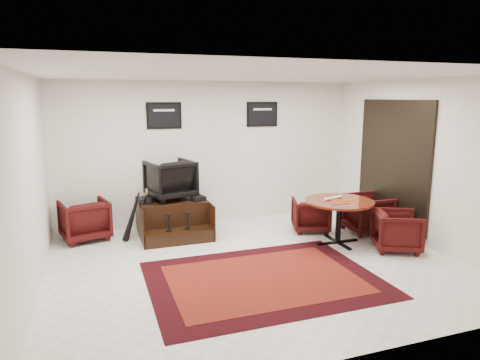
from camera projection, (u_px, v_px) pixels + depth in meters
name	position (u px, v px, depth m)	size (l,w,h in m)	color
ground	(255.00, 265.00, 6.47)	(6.00, 6.00, 0.00)	silver
room_shell	(278.00, 145.00, 6.37)	(6.02, 5.02, 2.81)	silver
area_rug	(263.00, 279.00, 5.94)	(3.13, 2.35, 0.01)	black
shine_podium	(173.00, 218.00, 7.90)	(1.23, 1.27, 0.63)	black
shine_chair	(170.00, 177.00, 7.88)	(0.78, 0.73, 0.80)	black
shoes_pair	(146.00, 201.00, 7.62)	(0.28, 0.30, 0.09)	black
polish_kit	(198.00, 199.00, 7.78)	(0.24, 0.17, 0.08)	black
umbrella_black	(132.00, 218.00, 7.48)	(0.31, 0.12, 0.83)	black
umbrella_hooked	(132.00, 215.00, 7.57)	(0.33, 0.12, 0.87)	black
armchair_side	(84.00, 218.00, 7.56)	(0.77, 0.72, 0.79)	black
meeting_table	(339.00, 206.00, 7.30)	(1.16, 1.16, 0.76)	#4D180B
table_chair_back	(311.00, 213.00, 8.06)	(0.66, 0.62, 0.68)	black
table_chair_window	(367.00, 211.00, 8.00)	(0.76, 0.71, 0.78)	black
table_chair_corner	(397.00, 229.00, 7.03)	(0.70, 0.66, 0.72)	black
paper_roll	(333.00, 198.00, 7.36)	(0.05, 0.05, 0.42)	silver
table_clutter	(343.00, 201.00, 7.22)	(0.56, 0.36, 0.01)	orange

